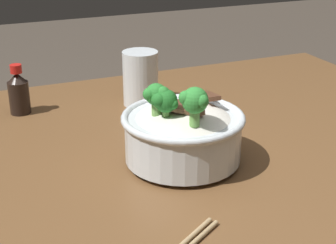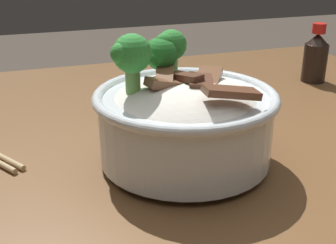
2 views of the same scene
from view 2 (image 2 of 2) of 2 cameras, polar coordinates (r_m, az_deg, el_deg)
rice_bowl at (r=0.51m, az=2.07°, el=0.95°), size 0.21×0.21×0.16m
soy_sauce_bottle at (r=0.87m, az=18.50°, el=7.99°), size 0.04×0.04×0.11m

